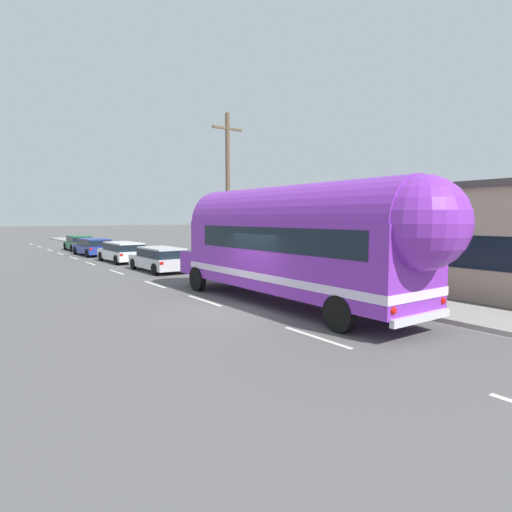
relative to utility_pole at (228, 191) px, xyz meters
The scene contains 10 objects.
ground_plane 10.30m from the utility_pole, 120.41° to the right, with size 300.00×300.00×0.00m, color #565454.
lane_markings 6.74m from the utility_pole, 112.20° to the left, with size 4.09×80.00×0.01m.
sidewalk_slab 4.81m from the utility_pole, 74.54° to the left, with size 2.59×90.00×0.15m, color gray.
roadside_building 11.47m from the utility_pole, 40.63° to the right, with size 11.37×21.54×4.34m.
utility_pole is the anchor object (origin of this frame).
painted_bus 9.44m from the utility_pole, 107.23° to the right, with size 2.62×12.46×4.12m.
car_lead 5.42m from the utility_pole, 130.69° to the left, with size 1.96×4.69×1.37m.
car_second 10.23m from the utility_pole, 106.49° to the left, with size 2.05×4.72×1.37m.
car_third 16.37m from the utility_pole, 100.60° to the left, with size 2.04×4.87×1.37m.
car_fourth 22.32m from the utility_pole, 96.72° to the left, with size 2.02×4.47×1.37m.
Camera 1 is at (-7.45, -11.54, 3.05)m, focal length 30.02 mm.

